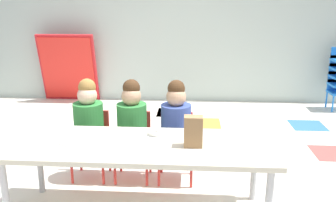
% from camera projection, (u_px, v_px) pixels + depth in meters
% --- Properties ---
extents(ground_plane, '(6.28, 5.09, 0.02)m').
position_uv_depth(ground_plane, '(163.00, 168.00, 3.53)').
color(ground_plane, silver).
extents(back_wall, '(6.28, 0.10, 2.76)m').
position_uv_depth(back_wall, '(175.00, 14.00, 5.60)').
color(back_wall, '#B2C1B7').
rests_on(back_wall, ground_plane).
extents(craft_table, '(1.93, 0.68, 0.58)m').
position_uv_depth(craft_table, '(139.00, 149.00, 2.60)').
color(craft_table, beige).
rests_on(craft_table, ground_plane).
extents(seated_child_near_camera, '(0.32, 0.31, 0.92)m').
position_uv_depth(seated_child_near_camera, '(89.00, 120.00, 3.18)').
color(seated_child_near_camera, red).
rests_on(seated_child_near_camera, ground_plane).
extents(seated_child_middle_seat, '(0.33, 0.33, 0.92)m').
position_uv_depth(seated_child_middle_seat, '(132.00, 121.00, 3.15)').
color(seated_child_middle_seat, red).
rests_on(seated_child_middle_seat, ground_plane).
extents(seated_child_far_right, '(0.32, 0.31, 0.92)m').
position_uv_depth(seated_child_far_right, '(176.00, 122.00, 3.13)').
color(seated_child_far_right, red).
rests_on(seated_child_far_right, ground_plane).
extents(folded_activity_table, '(0.90, 0.29, 1.09)m').
position_uv_depth(folded_activity_table, '(68.00, 68.00, 5.74)').
color(folded_activity_table, red).
rests_on(folded_activity_table, ground_plane).
extents(paper_bag_brown, '(0.13, 0.09, 0.22)m').
position_uv_depth(paper_bag_brown, '(193.00, 131.00, 2.51)').
color(paper_bag_brown, '#9E754C').
rests_on(paper_bag_brown, craft_table).
extents(paper_plate_near_edge, '(0.18, 0.18, 0.01)m').
position_uv_depth(paper_plate_near_edge, '(155.00, 135.00, 2.73)').
color(paper_plate_near_edge, white).
rests_on(paper_plate_near_edge, craft_table).
extents(paper_plate_center_table, '(0.18, 0.18, 0.01)m').
position_uv_depth(paper_plate_center_table, '(72.00, 142.00, 2.61)').
color(paper_plate_center_table, white).
rests_on(paper_plate_center_table, craft_table).
extents(donut_powdered_on_plate, '(0.11, 0.11, 0.03)m').
position_uv_depth(donut_powdered_on_plate, '(155.00, 133.00, 2.73)').
color(donut_powdered_on_plate, white).
rests_on(donut_powdered_on_plate, craft_table).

